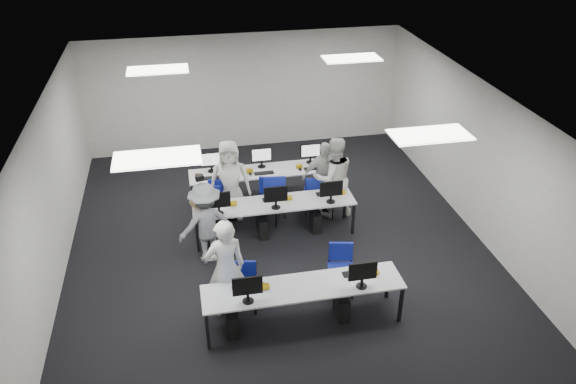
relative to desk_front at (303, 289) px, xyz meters
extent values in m
plane|color=black|center=(0.00, 2.40, -0.68)|extent=(9.00, 9.00, 0.00)
plane|color=white|center=(0.00, 2.40, 2.32)|extent=(9.00, 9.00, 0.00)
cube|color=beige|center=(0.00, 6.90, 0.82)|extent=(8.00, 0.02, 3.00)
cube|color=beige|center=(0.00, -2.10, 0.82)|extent=(8.00, 0.02, 3.00)
cube|color=beige|center=(-4.00, 2.40, 0.82)|extent=(0.02, 9.00, 3.00)
cube|color=beige|center=(4.00, 2.40, 0.82)|extent=(0.02, 9.00, 3.00)
cube|color=white|center=(-2.00, 0.40, 2.30)|extent=(1.20, 0.60, 0.02)
cube|color=white|center=(2.00, 0.40, 2.30)|extent=(1.20, 0.60, 0.02)
cube|color=white|center=(-2.00, 4.40, 2.30)|extent=(1.20, 0.60, 0.02)
cube|color=white|center=(2.00, 4.40, 2.30)|extent=(1.20, 0.60, 0.02)
cube|color=#B9BCBE|center=(0.00, 0.00, 0.03)|extent=(3.20, 0.70, 0.03)
cube|color=black|center=(-1.55, -0.30, -0.33)|extent=(0.05, 0.05, 0.70)
cube|color=black|center=(-1.55, 0.30, -0.33)|extent=(0.05, 0.05, 0.70)
cube|color=black|center=(1.55, -0.30, -0.33)|extent=(0.05, 0.05, 0.70)
cube|color=black|center=(1.55, 0.30, -0.33)|extent=(0.05, 0.05, 0.70)
cube|color=#B9BCBE|center=(0.00, 2.60, 0.03)|extent=(3.20, 0.70, 0.03)
cube|color=black|center=(-1.55, 2.30, -0.33)|extent=(0.05, 0.05, 0.70)
cube|color=black|center=(-1.55, 2.90, -0.33)|extent=(0.05, 0.05, 0.70)
cube|color=black|center=(1.55, 2.30, -0.33)|extent=(0.05, 0.05, 0.70)
cube|color=black|center=(1.55, 2.90, -0.33)|extent=(0.05, 0.05, 0.70)
cube|color=#B9BCBE|center=(0.00, 4.00, 0.03)|extent=(3.20, 0.70, 0.03)
cube|color=black|center=(-1.55, 3.70, -0.33)|extent=(0.05, 0.05, 0.70)
cube|color=black|center=(-1.55, 4.30, -0.33)|extent=(0.05, 0.05, 0.70)
cube|color=black|center=(1.55, 3.70, -0.33)|extent=(0.05, 0.05, 0.70)
cube|color=black|center=(1.55, 4.30, -0.33)|extent=(0.05, 0.05, 0.70)
cube|color=#0E49B9|center=(-0.90, -0.18, 0.35)|extent=(0.46, 0.04, 0.32)
cube|color=black|center=(-0.90, 0.14, 0.06)|extent=(0.42, 0.14, 0.02)
ellipsoid|color=black|center=(-0.60, 0.14, 0.07)|extent=(0.07, 0.10, 0.04)
cube|color=black|center=(-1.15, 0.00, -0.47)|extent=(0.18, 0.40, 0.42)
cube|color=white|center=(0.90, -0.18, 0.35)|extent=(0.46, 0.04, 0.32)
cube|color=black|center=(0.90, 0.14, 0.06)|extent=(0.42, 0.14, 0.02)
ellipsoid|color=black|center=(1.20, 0.14, 0.07)|extent=(0.07, 0.10, 0.04)
cube|color=black|center=(0.65, 0.00, -0.47)|extent=(0.18, 0.40, 0.42)
cube|color=white|center=(-1.10, 2.42, 0.35)|extent=(0.46, 0.04, 0.32)
cube|color=black|center=(-1.10, 2.74, 0.06)|extent=(0.42, 0.14, 0.02)
ellipsoid|color=black|center=(-0.80, 2.74, 0.07)|extent=(0.07, 0.10, 0.04)
cube|color=black|center=(-1.35, 2.60, -0.47)|extent=(0.18, 0.40, 0.42)
cube|color=white|center=(0.00, 2.42, 0.35)|extent=(0.46, 0.04, 0.32)
cube|color=black|center=(0.00, 2.74, 0.06)|extent=(0.42, 0.14, 0.02)
ellipsoid|color=black|center=(0.30, 2.74, 0.07)|extent=(0.07, 0.10, 0.04)
cube|color=black|center=(-0.25, 2.60, -0.47)|extent=(0.18, 0.40, 0.42)
cube|color=white|center=(1.10, 2.42, 0.35)|extent=(0.46, 0.04, 0.32)
cube|color=black|center=(1.10, 2.74, 0.06)|extent=(0.42, 0.14, 0.02)
ellipsoid|color=black|center=(1.40, 2.74, 0.07)|extent=(0.07, 0.10, 0.04)
cube|color=black|center=(0.85, 2.60, -0.47)|extent=(0.18, 0.40, 0.42)
cube|color=white|center=(-1.10, 4.18, 0.35)|extent=(0.46, 0.04, 0.32)
cube|color=black|center=(-1.10, 3.86, 0.06)|extent=(0.42, 0.14, 0.02)
ellipsoid|color=black|center=(-1.40, 3.86, 0.07)|extent=(0.07, 0.10, 0.04)
cube|color=black|center=(-0.85, 4.00, -0.47)|extent=(0.18, 0.40, 0.42)
cube|color=white|center=(0.00, 4.18, 0.35)|extent=(0.46, 0.04, 0.32)
cube|color=black|center=(0.00, 3.86, 0.06)|extent=(0.42, 0.14, 0.02)
ellipsoid|color=black|center=(-0.30, 3.86, 0.07)|extent=(0.07, 0.10, 0.04)
cube|color=black|center=(0.25, 4.00, -0.47)|extent=(0.18, 0.40, 0.42)
cube|color=white|center=(1.10, 4.18, 0.35)|extent=(0.46, 0.04, 0.32)
cube|color=black|center=(1.10, 3.86, 0.06)|extent=(0.42, 0.14, 0.02)
ellipsoid|color=black|center=(0.80, 3.86, 0.07)|extent=(0.07, 0.10, 0.04)
cube|color=black|center=(1.35, 4.00, -0.47)|extent=(0.18, 0.40, 0.42)
cube|color=navy|center=(-0.87, 0.55, -0.27)|extent=(0.46, 0.44, 0.05)
cube|color=navy|center=(-0.83, 0.72, -0.03)|extent=(0.38, 0.11, 0.32)
cube|color=navy|center=(0.81, 0.63, -0.23)|extent=(0.51, 0.50, 0.06)
cube|color=navy|center=(0.85, 0.82, 0.03)|extent=(0.42, 0.13, 0.35)
cube|color=navy|center=(-1.05, 3.23, -0.22)|extent=(0.52, 0.50, 0.06)
cube|color=navy|center=(-1.02, 3.43, 0.05)|extent=(0.43, 0.13, 0.36)
cube|color=navy|center=(-0.04, 3.12, -0.21)|extent=(0.57, 0.55, 0.06)
cube|color=navy|center=(0.02, 3.31, 0.05)|extent=(0.42, 0.19, 0.37)
cube|color=navy|center=(1.18, 3.17, -0.22)|extent=(0.55, 0.54, 0.06)
cube|color=navy|center=(1.24, 3.36, 0.04)|extent=(0.42, 0.18, 0.36)
cube|color=navy|center=(-1.20, 3.50, -0.26)|extent=(0.47, 0.46, 0.06)
cube|color=navy|center=(-1.16, 3.32, -0.01)|extent=(0.39, 0.12, 0.33)
cube|color=navy|center=(0.14, 3.41, -0.18)|extent=(0.54, 0.52, 0.07)
cube|color=navy|center=(0.11, 3.20, 0.11)|extent=(0.46, 0.11, 0.39)
cube|color=navy|center=(1.00, 3.35, -0.24)|extent=(0.50, 0.48, 0.06)
cube|color=navy|center=(0.96, 3.16, 0.02)|extent=(0.41, 0.13, 0.35)
ellipsoid|color=tan|center=(-1.45, 2.70, 0.21)|extent=(0.39, 0.25, 0.32)
imported|color=white|center=(-1.17, 0.48, 0.22)|extent=(0.71, 0.52, 1.80)
imported|color=white|center=(1.34, 3.11, 0.21)|extent=(0.89, 0.71, 1.77)
imported|color=white|center=(-0.78, 3.43, 0.19)|extent=(0.88, 0.60, 1.75)
imported|color=white|center=(1.20, 3.39, 0.10)|extent=(0.93, 0.42, 1.57)
imported|color=slate|center=(-1.37, 2.00, 0.13)|extent=(1.16, 0.83, 1.62)
cube|color=black|center=(-1.42, 2.17, 0.99)|extent=(0.18, 0.21, 0.10)
camera|label=1|loc=(-1.59, -6.73, 5.74)|focal=35.00mm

